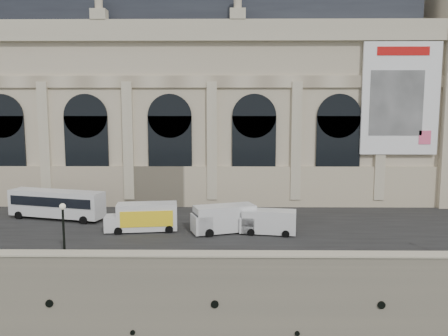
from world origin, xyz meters
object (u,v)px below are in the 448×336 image
object	(u,v)px
bus_left	(56,203)
van_c	(266,222)
van_b	(221,219)
box_truck	(143,217)
lamp_left	(64,234)

from	to	relation	value
bus_left	van_c	bearing A→B (deg)	-13.99
van_c	van_b	bearing A→B (deg)	175.95
van_c	box_truck	xyz separation A→B (m)	(-11.70, 0.82, 0.20)
van_b	box_truck	xyz separation A→B (m)	(-7.48, 0.52, 0.03)
box_truck	lamp_left	xyz separation A→B (m)	(-4.17, -9.11, 0.92)
van_c	box_truck	world-z (taller)	box_truck
van_b	van_c	xyz separation A→B (m)	(4.21, -0.30, -0.17)
van_c	lamp_left	size ratio (longest dim) A/B	1.17
van_c	lamp_left	xyz separation A→B (m)	(-15.87, -8.30, 1.12)
lamp_left	bus_left	bearing A→B (deg)	113.58
bus_left	van_b	size ratio (longest dim) A/B	1.72
van_b	box_truck	distance (m)	7.50
box_truck	van_c	bearing A→B (deg)	-3.99
bus_left	lamp_left	bearing A→B (deg)	-66.42
van_c	box_truck	distance (m)	11.73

